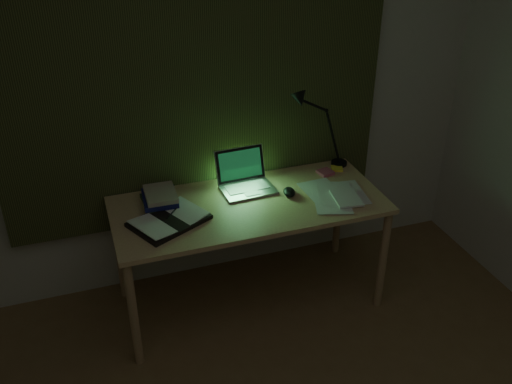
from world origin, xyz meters
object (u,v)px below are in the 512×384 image
(laptop, at_px, (248,174))
(loose_papers, at_px, (337,198))
(desk, at_px, (249,254))
(book_stack, at_px, (160,197))
(desk_lamp, at_px, (342,125))
(open_textbook, at_px, (169,220))

(laptop, height_order, loose_papers, laptop)
(desk, distance_m, loose_papers, 0.61)
(loose_papers, bearing_deg, laptop, 149.95)
(desk, bearing_deg, laptop, 73.65)
(loose_papers, bearing_deg, book_stack, 164.08)
(desk, bearing_deg, loose_papers, -14.49)
(loose_papers, bearing_deg, desk_lamp, 62.81)
(book_stack, bearing_deg, laptop, -1.68)
(open_textbook, bearing_deg, laptop, -6.36)
(desk, distance_m, laptop, 0.47)
(open_textbook, bearing_deg, desk, -20.12)
(desk, height_order, open_textbook, open_textbook)
(desk, height_order, loose_papers, loose_papers)
(book_stack, xyz_separation_m, loose_papers, (0.94, -0.27, -0.03))
(open_textbook, xyz_separation_m, loose_papers, (0.93, -0.07, -0.01))
(laptop, relative_size, desk_lamp, 0.63)
(book_stack, bearing_deg, desk, -17.38)
(loose_papers, relative_size, desk_lamp, 0.63)
(desk, relative_size, laptop, 4.51)
(open_textbook, bearing_deg, desk_lamp, -11.21)
(open_textbook, distance_m, loose_papers, 0.93)
(desk, bearing_deg, open_textbook, -173.26)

